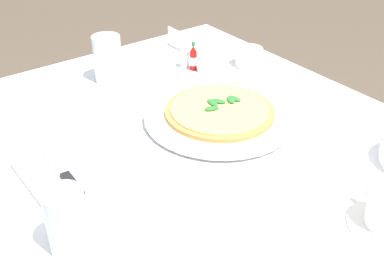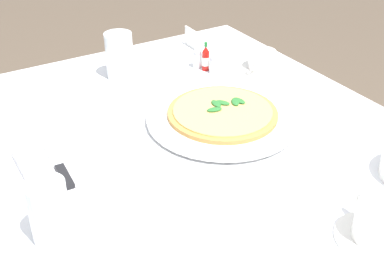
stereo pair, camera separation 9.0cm
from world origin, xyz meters
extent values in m
cube|color=white|center=(0.00, 0.00, 0.73)|extent=(1.13, 1.13, 0.02)
cube|color=white|center=(0.00, -0.56, 0.58)|extent=(1.13, 0.01, 0.28)
cube|color=white|center=(0.56, 0.00, 0.58)|extent=(0.01, 1.13, 0.28)
cylinder|color=brown|center=(0.47, -0.47, 0.36)|extent=(0.06, 0.06, 0.72)
cylinder|color=white|center=(0.03, -0.18, 0.74)|extent=(0.21, 0.21, 0.01)
cylinder|color=white|center=(0.03, -0.18, 0.75)|extent=(0.35, 0.35, 0.01)
cylinder|color=#C68E47|center=(0.03, -0.18, 0.76)|extent=(0.26, 0.26, 0.01)
cylinder|color=#EAC66B|center=(0.03, -0.18, 0.77)|extent=(0.23, 0.23, 0.00)
ellipsoid|color=#2D7533|center=(0.04, -0.24, 0.77)|extent=(0.04, 0.02, 0.01)
ellipsoid|color=#2D7533|center=(0.04, -0.23, 0.77)|extent=(0.04, 0.03, 0.01)
ellipsoid|color=#2D7533|center=(0.06, -0.18, 0.77)|extent=(0.04, 0.02, 0.01)
ellipsoid|color=#2D7533|center=(0.04, -0.17, 0.77)|extent=(0.03, 0.04, 0.01)
ellipsoid|color=#2D7533|center=(0.06, -0.20, 0.77)|extent=(0.04, 0.03, 0.01)
cylinder|color=white|center=(-0.42, -0.19, 0.74)|extent=(0.13, 0.13, 0.01)
cylinder|color=white|center=(-0.42, -0.19, 0.77)|extent=(0.08, 0.08, 0.06)
torus|color=white|center=(-0.37, -0.20, 0.78)|extent=(0.04, 0.02, 0.03)
cylinder|color=black|center=(-0.42, -0.19, 0.80)|extent=(0.07, 0.07, 0.00)
cylinder|color=white|center=(0.21, -0.44, 0.74)|extent=(0.13, 0.13, 0.01)
cylinder|color=white|center=(0.21, -0.44, 0.77)|extent=(0.08, 0.08, 0.05)
torus|color=white|center=(0.19, -0.39, 0.77)|extent=(0.02, 0.03, 0.03)
cylinder|color=black|center=(0.21, -0.44, 0.79)|extent=(0.07, 0.07, 0.00)
cylinder|color=white|center=(-0.14, 0.27, 0.79)|extent=(0.07, 0.07, 0.12)
cylinder|color=silver|center=(-0.14, 0.27, 0.78)|extent=(0.06, 0.06, 0.08)
cylinder|color=white|center=(0.37, -0.08, 0.80)|extent=(0.07, 0.07, 0.13)
cylinder|color=silver|center=(0.37, -0.08, 0.78)|extent=(0.07, 0.07, 0.08)
cube|color=white|center=(0.03, 0.21, 0.75)|extent=(0.22, 0.13, 0.02)
cube|color=silver|center=(0.08, 0.20, 0.76)|extent=(0.12, 0.02, 0.01)
cube|color=black|center=(-0.02, 0.21, 0.76)|extent=(0.08, 0.02, 0.01)
cylinder|color=#B7140F|center=(0.29, -0.30, 0.76)|extent=(0.02, 0.02, 0.05)
cylinder|color=white|center=(0.29, -0.30, 0.76)|extent=(0.02, 0.02, 0.02)
cone|color=#B7140F|center=(0.29, -0.30, 0.80)|extent=(0.02, 0.02, 0.02)
cylinder|color=#1E722D|center=(0.29, -0.30, 0.81)|extent=(0.01, 0.01, 0.01)
cylinder|color=white|center=(0.32, -0.29, 0.76)|extent=(0.03, 0.03, 0.04)
cylinder|color=white|center=(0.32, -0.29, 0.75)|extent=(0.02, 0.02, 0.03)
sphere|color=silver|center=(0.32, -0.29, 0.78)|extent=(0.02, 0.02, 0.02)
cylinder|color=white|center=(0.26, -0.31, 0.76)|extent=(0.03, 0.03, 0.04)
cylinder|color=#38332D|center=(0.26, -0.31, 0.75)|extent=(0.02, 0.02, 0.03)
sphere|color=silver|center=(0.26, -0.31, 0.78)|extent=(0.02, 0.02, 0.02)
cube|color=white|center=(0.45, -0.35, 0.77)|extent=(0.09, 0.00, 0.06)
camera|label=1|loc=(-0.71, 0.45, 1.32)|focal=45.34mm
camera|label=2|loc=(-0.76, 0.38, 1.32)|focal=45.34mm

